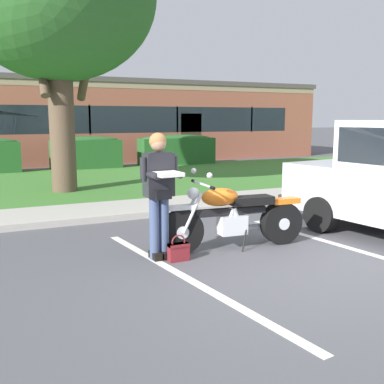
{
  "coord_description": "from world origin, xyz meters",
  "views": [
    {
      "loc": [
        -3.34,
        -4.55,
        1.89
      ],
      "look_at": [
        -0.64,
        1.22,
        0.85
      ],
      "focal_mm": 42.42,
      "sensor_mm": 36.0,
      "label": 1
    }
  ],
  "objects_px": {
    "handbag": "(179,250)",
    "hedge_center_right": "(86,152)",
    "hedge_right": "(177,149)",
    "motorcycle": "(239,216)",
    "rider_person": "(159,185)",
    "brick_building": "(67,121)"
  },
  "relations": [
    {
      "from": "handbag",
      "to": "hedge_center_right",
      "type": "height_order",
      "value": "hedge_center_right"
    },
    {
      "from": "hedge_center_right",
      "to": "hedge_right",
      "type": "distance_m",
      "value": 3.66
    },
    {
      "from": "motorcycle",
      "to": "handbag",
      "type": "height_order",
      "value": "motorcycle"
    },
    {
      "from": "rider_person",
      "to": "hedge_right",
      "type": "distance_m",
      "value": 12.4
    },
    {
      "from": "rider_person",
      "to": "brick_building",
      "type": "distance_m",
      "value": 17.92
    },
    {
      "from": "hedge_right",
      "to": "brick_building",
      "type": "bearing_deg",
      "value": 115.91
    },
    {
      "from": "hedge_right",
      "to": "motorcycle",
      "type": "bearing_deg",
      "value": -108.79
    },
    {
      "from": "rider_person",
      "to": "hedge_center_right",
      "type": "bearing_deg",
      "value": 82.81
    },
    {
      "from": "hedge_right",
      "to": "rider_person",
      "type": "bearing_deg",
      "value": -114.21
    },
    {
      "from": "handbag",
      "to": "hedge_right",
      "type": "relative_size",
      "value": 0.12
    },
    {
      "from": "motorcycle",
      "to": "hedge_right",
      "type": "bearing_deg",
      "value": 71.21
    },
    {
      "from": "motorcycle",
      "to": "hedge_right",
      "type": "xyz_separation_m",
      "value": [
        3.85,
        11.31,
        0.17
      ]
    },
    {
      "from": "handbag",
      "to": "brick_building",
      "type": "xyz_separation_m",
      "value": [
        1.74,
        18.0,
        1.63
      ]
    },
    {
      "from": "handbag",
      "to": "hedge_right",
      "type": "height_order",
      "value": "hedge_right"
    },
    {
      "from": "rider_person",
      "to": "hedge_center_right",
      "type": "height_order",
      "value": "rider_person"
    },
    {
      "from": "hedge_center_right",
      "to": "hedge_right",
      "type": "xyz_separation_m",
      "value": [
        3.66,
        -0.0,
        0.0
      ]
    },
    {
      "from": "handbag",
      "to": "brick_building",
      "type": "height_order",
      "value": "brick_building"
    },
    {
      "from": "motorcycle",
      "to": "hedge_center_right",
      "type": "bearing_deg",
      "value": 89.04
    },
    {
      "from": "handbag",
      "to": "brick_building",
      "type": "relative_size",
      "value": 0.02
    },
    {
      "from": "motorcycle",
      "to": "handbag",
      "type": "relative_size",
      "value": 6.23
    },
    {
      "from": "hedge_right",
      "to": "brick_building",
      "type": "xyz_separation_m",
      "value": [
        -3.16,
        6.5,
        1.12
      ]
    },
    {
      "from": "hedge_center_right",
      "to": "brick_building",
      "type": "distance_m",
      "value": 6.61
    }
  ]
}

